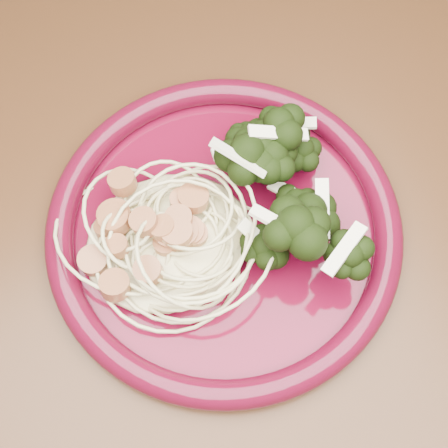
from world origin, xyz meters
TOP-DOWN VIEW (x-y plane):
  - dining_table at (0.00, 0.00)m, footprint 1.20×0.80m
  - dinner_plate at (-0.00, 0.03)m, footprint 0.37×0.37m
  - spaghetti_pile at (-0.05, 0.04)m, footprint 0.17×0.16m
  - scallop_cluster at (-0.05, 0.04)m, footprint 0.16×0.16m
  - broccoli_pile at (0.06, 0.01)m, footprint 0.14×0.19m
  - onion_garnish at (0.06, 0.01)m, footprint 0.10×0.12m

SIDE VIEW (x-z plane):
  - dining_table at x=0.00m, z-range 0.28..1.03m
  - dinner_plate at x=0.00m, z-range 0.75..0.77m
  - spaghetti_pile at x=-0.05m, z-range 0.76..0.79m
  - broccoli_pile at x=0.06m, z-range 0.76..0.82m
  - scallop_cluster at x=-0.05m, z-range 0.79..0.83m
  - onion_garnish at x=0.06m, z-range 0.79..0.85m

